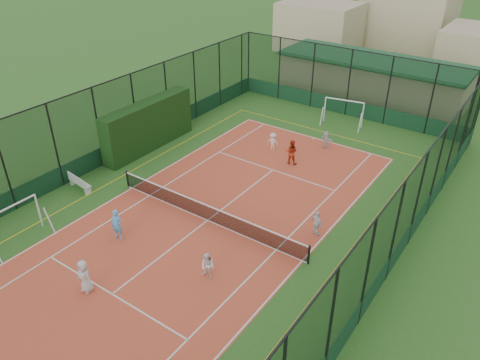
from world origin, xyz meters
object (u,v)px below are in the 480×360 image
object	(u,v)px
futsal_goal_far	(343,112)
child_far_right	(317,223)
clubhouse	(372,77)
coach	(291,152)
child_near_mid	(117,225)
child_far_left	(273,141)
child_near_right	(208,266)
child_far_back	(326,140)
futsal_goal_near	(13,224)
child_near_left	(84,276)
white_bench	(80,182)
floodlight_ne	(477,86)

from	to	relation	value
futsal_goal_far	child_far_right	xyz separation A→B (m)	(4.52, -13.03, -0.26)
clubhouse	coach	size ratio (longest dim) A/B	9.64
child_near_mid	coach	xyz separation A→B (m)	(3.09, 11.37, -0.01)
futsal_goal_far	coach	xyz separation A→B (m)	(-0.10, -7.42, -0.13)
coach	child_far_left	bearing A→B (deg)	-41.06
child_near_right	child_far_back	xyz separation A→B (m)	(-1.38, 14.27, -0.06)
child_near_mid	coach	bearing A→B (deg)	59.70
futsal_goal_near	child_near_left	xyz separation A→B (m)	(5.51, -0.30, -0.15)
child_far_left	child_far_right	bearing A→B (deg)	124.39
child_far_right	child_near_mid	bearing A→B (deg)	63.68
white_bench	child_far_left	bearing A→B (deg)	66.01
child_near_left	coach	distance (m)	14.67
child_far_right	coach	distance (m)	7.27
clubhouse	child_far_left	world-z (taller)	clubhouse
clubhouse	child_near_right	xyz separation A→B (m)	(2.64, -25.28, -0.93)
white_bench	child_near_mid	world-z (taller)	child_near_mid
child_near_right	child_near_left	bearing A→B (deg)	-139.31
child_near_right	child_far_right	xyz separation A→B (m)	(2.45, 5.44, 0.02)
child_near_right	clubhouse	bearing A→B (deg)	92.57
futsal_goal_near	child_far_right	world-z (taller)	futsal_goal_near
futsal_goal_near	child_far_left	distance (m)	16.10
child_near_right	child_far_left	distance (m)	12.70
futsal_goal_near	child_near_right	distance (m)	9.74
white_bench	futsal_goal_far	world-z (taller)	futsal_goal_far
white_bench	child_far_back	bearing A→B (deg)	61.76
floodlight_ne	child_near_left	xyz separation A→B (m)	(-9.62, -23.43, -3.34)
child_near_right	coach	size ratio (longest dim) A/B	0.80
child_near_mid	futsal_goal_far	bearing A→B (deg)	65.28
clubhouse	child_far_back	distance (m)	11.13
child_near_mid	child_far_left	world-z (taller)	child_near_mid
child_far_right	coach	xyz separation A→B (m)	(-4.62, 5.61, 0.14)
futsal_goal_near	clubhouse	bearing A→B (deg)	-12.99
white_bench	child_near_right	xyz separation A→B (m)	(10.44, -1.55, 0.15)
child_far_left	coach	bearing A→B (deg)	142.72
clubhouse	white_bench	bearing A→B (deg)	-108.19
white_bench	coach	world-z (taller)	coach
child_near_mid	child_far_left	bearing A→B (deg)	69.51
clubhouse	child_far_left	xyz separation A→B (m)	(-1.46, -13.26, -0.98)
clubhouse	futsal_goal_near	distance (m)	29.28
futsal_goal_far	child_far_right	bearing A→B (deg)	-81.70
child_near_left	child_near_right	distance (m)	5.10
child_near_right	child_far_back	size ratio (longest dim) A/B	1.10
floodlight_ne	clubhouse	xyz separation A→B (m)	(-8.60, 5.40, -2.55)
child_far_right	child_far_back	size ratio (longest dim) A/B	1.13
clubhouse	child_near_right	bearing A→B (deg)	-84.04
child_far_left	child_near_left	bearing A→B (deg)	81.18
child_far_right	coach	world-z (taller)	coach
floodlight_ne	child_far_right	xyz separation A→B (m)	(-3.51, -14.45, -3.46)
floodlight_ne	child_far_back	world-z (taller)	floodlight_ne
futsal_goal_near	futsal_goal_far	size ratio (longest dim) A/B	1.01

